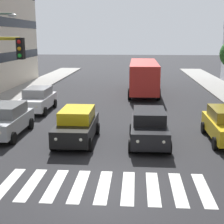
% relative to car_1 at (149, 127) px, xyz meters
% --- Properties ---
extents(ground_plane, '(180.00, 180.00, 0.00)m').
position_rel_car_1_xyz_m(ground_plane, '(1.82, 5.24, -0.89)').
color(ground_plane, '#262628').
extents(crosswalk_markings, '(7.65, 2.80, 0.01)m').
position_rel_car_1_xyz_m(crosswalk_markings, '(1.82, 5.24, -0.88)').
color(crosswalk_markings, silver).
rests_on(crosswalk_markings, ground_plane).
extents(car_1, '(2.02, 4.44, 1.72)m').
position_rel_car_1_xyz_m(car_1, '(0.00, 0.00, 0.00)').
color(car_1, black).
rests_on(car_1, ground_plane).
extents(car_2, '(2.02, 4.44, 1.72)m').
position_rel_car_1_xyz_m(car_2, '(3.73, -0.05, 0.00)').
color(car_2, black).
rests_on(car_2, ground_plane).
extents(car_3, '(2.02, 4.44, 1.72)m').
position_rel_car_1_xyz_m(car_3, '(7.80, -0.85, 0.00)').
color(car_3, '#B2B7BC').
rests_on(car_3, ground_plane).
extents(car_row2_0, '(2.02, 4.44, 1.72)m').
position_rel_car_1_xyz_m(car_row2_0, '(7.85, -7.02, 0.00)').
color(car_row2_0, silver).
rests_on(car_row2_0, ground_plane).
extents(bus_behind_traffic, '(2.78, 10.50, 3.00)m').
position_rel_car_1_xyz_m(bus_behind_traffic, '(0.00, -15.70, 0.97)').
color(bus_behind_traffic, red).
rests_on(bus_behind_traffic, ground_plane).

